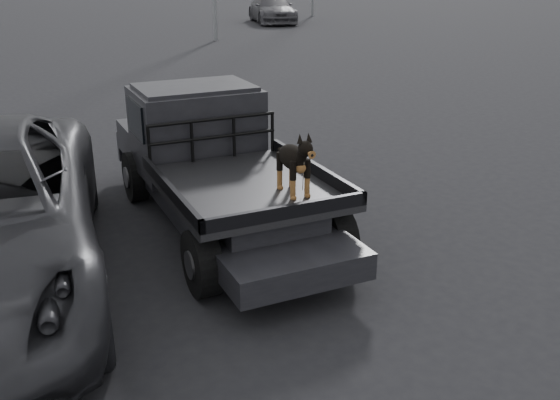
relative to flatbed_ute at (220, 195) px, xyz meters
name	(u,v)px	position (x,y,z in m)	size (l,w,h in m)	color
ground	(316,298)	(0.25, -2.33, -0.46)	(120.00, 120.00, 0.00)	black
flatbed_ute	(220,195)	(0.00, 0.00, 0.00)	(2.00, 5.40, 0.92)	black
ute_cab	(196,116)	(0.00, 0.95, 0.90)	(1.72, 1.30, 0.88)	black
headache_rack	(213,139)	(0.00, 0.20, 0.74)	(1.80, 0.08, 0.55)	black
dog	(293,163)	(0.40, -1.45, 0.83)	(0.32, 0.60, 0.74)	black
distant_car_b	(272,9)	(12.62, 26.19, 0.29)	(2.11, 5.19, 1.51)	#454449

